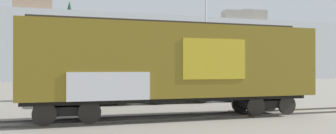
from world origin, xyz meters
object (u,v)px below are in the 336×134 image
parked_car_silver (175,90)px  freight_car (173,63)px  parked_car_blue (245,88)px  parked_car_black (92,92)px  flagpole (206,22)px

parked_car_silver → freight_car: bearing=-110.4°
parked_car_blue → parked_car_black: bearing=-180.0°
freight_car → parked_car_black: bearing=112.1°
freight_car → parked_car_silver: size_ratio=2.96×
parked_car_black → flagpole: bearing=23.5°
flagpole → parked_car_blue: flagpole is taller
parked_car_silver → flagpole: bearing=44.6°
freight_car → parked_car_black: size_ratio=2.94×
freight_car → parked_car_blue: (7.66, 6.72, -1.57)m
flagpole → parked_car_blue: (1.08, -4.05, -5.02)m
parked_car_blue → parked_car_silver: bearing=179.4°
flagpole → parked_car_black: size_ratio=2.11×
freight_car → parked_car_blue: size_ratio=3.18×
flagpole → parked_car_black: 11.35m
parked_car_black → parked_car_silver: 5.25m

